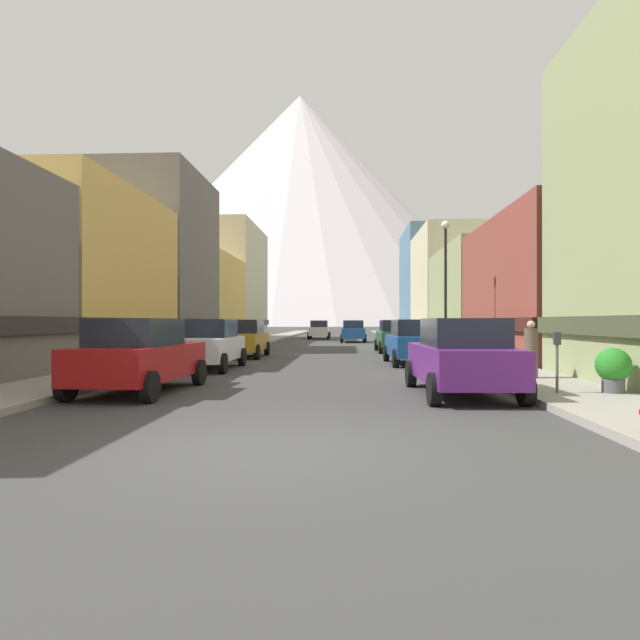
# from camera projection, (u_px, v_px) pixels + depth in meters

# --- Properties ---
(ground_plane) EXTENTS (400.00, 400.00, 0.00)m
(ground_plane) POSITION_uv_depth(u_px,v_px,m) (257.00, 451.00, 7.29)
(ground_plane) COLOR #3A3A3A
(sidewalk_left) EXTENTS (2.50, 100.00, 0.15)m
(sidewalk_left) POSITION_uv_depth(u_px,v_px,m) (252.00, 342.00, 42.56)
(sidewalk_left) COLOR gray
(sidewalk_left) RESTS_ON ground
(sidewalk_right) EXTENTS (2.50, 100.00, 0.15)m
(sidewalk_right) POSITION_uv_depth(u_px,v_px,m) (415.00, 343.00, 41.92)
(sidewalk_right) COLOR gray
(sidewalk_right) RESTS_ON ground
(storefront_left_1) EXTENTS (7.19, 10.13, 7.20)m
(storefront_left_1) POSITION_uv_depth(u_px,v_px,m) (60.00, 280.00, 23.29)
(storefront_left_1) COLOR #D8B259
(storefront_left_1) RESTS_ON ground
(storefront_left_2) EXTENTS (7.67, 8.81, 10.45)m
(storefront_left_2) POSITION_uv_depth(u_px,v_px,m) (142.00, 266.00, 33.11)
(storefront_left_2) COLOR #66605B
(storefront_left_2) RESTS_ON ground
(storefront_left_3) EXTENTS (9.81, 9.54, 6.66)m
(storefront_left_3) POSITION_uv_depth(u_px,v_px,m) (173.00, 302.00, 42.34)
(storefront_left_3) COLOR #D8B259
(storefront_left_3) RESTS_ON ground
(storefront_left_4) EXTENTS (7.69, 12.74, 10.81)m
(storefront_left_4) POSITION_uv_depth(u_px,v_px,m) (220.00, 285.00, 53.44)
(storefront_left_4) COLOR beige
(storefront_left_4) RESTS_ON ground
(storefront_right_1) EXTENTS (8.64, 12.14, 6.28)m
(storefront_right_1) POSITION_uv_depth(u_px,v_px,m) (586.00, 292.00, 24.33)
(storefront_right_1) COLOR brown
(storefront_right_1) RESTS_ON ground
(storefront_right_2) EXTENTS (9.54, 12.66, 6.63)m
(storefront_right_2) POSITION_uv_depth(u_px,v_px,m) (512.00, 299.00, 36.94)
(storefront_right_2) COLOR #8C9966
(storefront_right_2) RESTS_ON ground
(storefront_right_3) EXTENTS (6.85, 12.10, 9.82)m
(storefront_right_3) POSITION_uv_depth(u_px,v_px,m) (455.00, 288.00, 49.74)
(storefront_right_3) COLOR beige
(storefront_right_3) RESTS_ON ground
(storefront_right_4) EXTENTS (6.41, 12.23, 11.89)m
(storefront_right_4) POSITION_uv_depth(u_px,v_px,m) (432.00, 285.00, 61.96)
(storefront_right_4) COLOR slate
(storefront_right_4) RESTS_ON ground
(car_left_0) EXTENTS (2.24, 4.48, 1.78)m
(car_left_0) POSITION_uv_depth(u_px,v_px,m) (139.00, 355.00, 13.23)
(car_left_0) COLOR #9E1111
(car_left_0) RESTS_ON ground
(car_left_1) EXTENTS (2.07, 4.40, 1.78)m
(car_left_1) POSITION_uv_depth(u_px,v_px,m) (208.00, 344.00, 19.72)
(car_left_1) COLOR silver
(car_left_1) RESTS_ON ground
(car_left_2) EXTENTS (2.09, 4.41, 1.78)m
(car_left_2) POSITION_uv_depth(u_px,v_px,m) (243.00, 338.00, 26.34)
(car_left_2) COLOR #B28419
(car_left_2) RESTS_ON ground
(car_right_0) EXTENTS (2.18, 4.45, 1.78)m
(car_right_0) POSITION_uv_depth(u_px,v_px,m) (461.00, 357.00, 12.73)
(car_right_0) COLOR #591E72
(car_right_0) RESTS_ON ground
(car_right_1) EXTENTS (2.20, 4.46, 1.78)m
(car_right_1) POSITION_uv_depth(u_px,v_px,m) (414.00, 342.00, 21.94)
(car_right_1) COLOR #19478C
(car_right_1) RESTS_ON ground
(car_right_2) EXTENTS (2.13, 4.43, 1.78)m
(car_right_2) POSITION_uv_depth(u_px,v_px,m) (395.00, 336.00, 30.64)
(car_right_2) COLOR #265933
(car_right_2) RESTS_ON ground
(car_driving_0) EXTENTS (2.06, 4.40, 1.78)m
(car_driving_0) POSITION_uv_depth(u_px,v_px,m) (319.00, 330.00, 53.36)
(car_driving_0) COLOR silver
(car_driving_0) RESTS_ON ground
(car_driving_1) EXTENTS (2.06, 4.40, 1.78)m
(car_driving_1) POSITION_uv_depth(u_px,v_px,m) (353.00, 331.00, 45.05)
(car_driving_1) COLOR #19478C
(car_driving_1) RESTS_ON ground
(parking_meter_near) EXTENTS (0.14, 0.10, 1.33)m
(parking_meter_near) POSITION_uv_depth(u_px,v_px,m) (557.00, 353.00, 12.05)
(parking_meter_near) COLOR #595960
(parking_meter_near) RESTS_ON sidewalk_right
(potted_plant_0) EXTENTS (0.75, 0.75, 0.98)m
(potted_plant_0) POSITION_uv_depth(u_px,v_px,m) (613.00, 368.00, 12.10)
(potted_plant_0) COLOR #4C4C51
(potted_plant_0) RESTS_ON sidewalk_right
(potted_plant_1) EXTENTS (0.68, 0.68, 1.01)m
(potted_plant_1) POSITION_uv_depth(u_px,v_px,m) (497.00, 346.00, 21.60)
(potted_plant_1) COLOR #4C4C51
(potted_plant_1) RESTS_ON sidewalk_right
(pedestrian_0) EXTENTS (0.36, 0.36, 1.58)m
(pedestrian_0) POSITION_uv_depth(u_px,v_px,m) (531.00, 352.00, 15.28)
(pedestrian_0) COLOR brown
(pedestrian_0) RESTS_ON sidewalk_right
(streetlamp_right) EXTENTS (0.36, 0.36, 5.86)m
(streetlamp_right) POSITION_uv_depth(u_px,v_px,m) (446.00, 268.00, 23.59)
(streetlamp_right) COLOR black
(streetlamp_right) RESTS_ON sidewalk_right
(mountain_backdrop) EXTENTS (203.34, 203.34, 111.22)m
(mountain_backdrop) POSITION_uv_depth(u_px,v_px,m) (300.00, 210.00, 268.19)
(mountain_backdrop) COLOR silver
(mountain_backdrop) RESTS_ON ground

